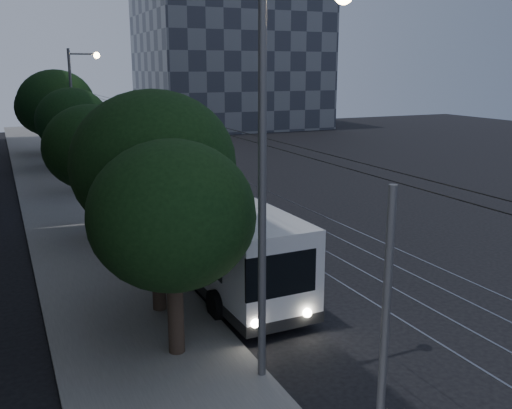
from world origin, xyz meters
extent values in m
plane|color=black|center=(0.00, 0.00, 0.00)|extent=(120.00, 120.00, 0.00)
cube|color=gray|center=(-7.50, 20.00, 0.07)|extent=(5.00, 90.00, 0.15)
cube|color=gray|center=(0.28, 20.00, 0.01)|extent=(0.08, 90.00, 0.02)
cube|color=gray|center=(1.72, 20.00, 0.01)|extent=(0.08, 90.00, 0.02)
cube|color=gray|center=(3.28, 20.00, 0.01)|extent=(0.08, 90.00, 0.02)
cube|color=gray|center=(4.72, 20.00, 0.01)|extent=(0.08, 90.00, 0.02)
cylinder|color=black|center=(-3.85, 20.00, 5.60)|extent=(0.02, 90.00, 0.02)
cylinder|color=black|center=(-3.15, 20.00, 5.60)|extent=(0.02, 90.00, 0.02)
cylinder|color=slate|center=(-5.30, -10.00, 3.00)|extent=(0.14, 0.14, 6.00)
cylinder|color=slate|center=(-5.30, 10.00, 3.00)|extent=(0.14, 0.14, 6.00)
cylinder|color=slate|center=(-5.30, 30.00, 3.00)|extent=(0.14, 0.14, 6.00)
cylinder|color=slate|center=(-5.30, 50.00, 3.00)|extent=(0.14, 0.14, 6.00)
cube|color=#343842|center=(18.00, 55.00, 12.00)|extent=(22.00, 18.00, 24.00)
cube|color=silver|center=(-3.82, 2.57, 1.77)|extent=(2.86, 12.00, 2.83)
cube|color=black|center=(-3.82, 2.57, 0.50)|extent=(2.90, 12.04, 0.35)
cube|color=black|center=(-3.82, 3.06, 1.89)|extent=(2.85, 9.52, 1.04)
cube|color=black|center=(-3.82, -3.37, 2.04)|extent=(2.24, 0.14, 1.29)
cube|color=black|center=(-3.82, 8.50, 1.99)|extent=(2.04, 0.14, 0.99)
cube|color=#26E439|center=(-3.82, -3.37, 2.93)|extent=(1.59, 0.10, 0.32)
cube|color=gray|center=(-3.82, 5.55, 3.43)|extent=(2.20, 2.25, 0.50)
sphere|color=white|center=(-4.67, -3.42, 0.75)|extent=(0.26, 0.26, 0.26)
sphere|color=white|center=(-2.98, -3.42, 0.75)|extent=(0.26, 0.26, 0.26)
cylinder|color=slate|center=(-4.12, 6.59, 4.44)|extent=(0.06, 4.50, 2.37)
cylinder|color=slate|center=(-3.53, 6.59, 4.44)|extent=(0.06, 4.50, 2.37)
cylinder|color=black|center=(-5.04, -1.25, 0.50)|extent=(0.30, 0.99, 0.99)
cylinder|color=black|center=(-2.61, -1.25, 0.50)|extent=(0.30, 0.99, 0.99)
cylinder|color=black|center=(-5.04, 5.19, 0.50)|extent=(0.30, 0.99, 0.99)
cylinder|color=black|center=(-2.61, 5.19, 0.50)|extent=(0.30, 0.99, 0.99)
cylinder|color=black|center=(-5.04, 7.10, 0.50)|extent=(0.30, 0.99, 0.99)
cylinder|color=black|center=(-2.61, 7.10, 0.50)|extent=(0.30, 0.99, 0.99)
imported|color=#ACAEB4|center=(-4.30, 8.00, 0.85)|extent=(3.67, 6.49, 1.71)
imported|color=silver|center=(-2.70, 15.55, 0.75)|extent=(2.58, 4.67, 1.50)
imported|color=silver|center=(-3.20, 22.45, 0.75)|extent=(3.08, 5.48, 1.50)
imported|color=#B2B1B6|center=(-4.30, 26.96, 0.63)|extent=(2.54, 4.02, 1.25)
imported|color=#BABABE|center=(-4.30, 31.06, 0.60)|extent=(2.71, 3.82, 1.21)
cylinder|color=#30221A|center=(-6.83, -3.00, 1.19)|extent=(0.44, 0.44, 2.37)
ellipsoid|color=black|center=(-6.83, -3.00, 4.02)|extent=(4.40, 4.40, 3.96)
cylinder|color=#30221A|center=(-6.50, 0.00, 1.49)|extent=(0.44, 0.44, 2.97)
ellipsoid|color=black|center=(-6.50, 0.00, 4.87)|extent=(5.05, 5.05, 4.55)
cylinder|color=#30221A|center=(-7.00, 9.39, 1.33)|extent=(0.44, 0.44, 2.67)
ellipsoid|color=black|center=(-7.00, 9.39, 4.26)|extent=(4.26, 4.26, 3.83)
cylinder|color=#30221A|center=(-6.50, 19.73, 1.46)|extent=(0.44, 0.44, 2.92)
ellipsoid|color=black|center=(-6.50, 19.73, 4.59)|extent=(4.45, 4.45, 4.00)
cylinder|color=#30221A|center=(-6.50, 29.28, 1.43)|extent=(0.44, 0.44, 2.86)
ellipsoid|color=black|center=(-6.50, 29.28, 5.03)|extent=(5.79, 5.79, 5.21)
cylinder|color=#30221A|center=(-6.50, 37.65, 1.11)|extent=(0.44, 0.44, 2.22)
ellipsoid|color=black|center=(-6.50, 37.65, 4.31)|extent=(5.59, 5.59, 5.03)
cylinder|color=slate|center=(-5.20, -5.03, 4.94)|extent=(0.20, 0.20, 9.87)
cylinder|color=slate|center=(-5.80, 25.38, 4.52)|extent=(0.20, 0.20, 9.04)
cylinder|color=slate|center=(-4.81, 25.38, 8.68)|extent=(1.99, 0.12, 0.12)
sphere|color=#FED38B|center=(-3.90, 25.38, 8.59)|extent=(0.44, 0.44, 0.44)
camera|label=1|loc=(-10.73, -16.91, 7.74)|focal=40.00mm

